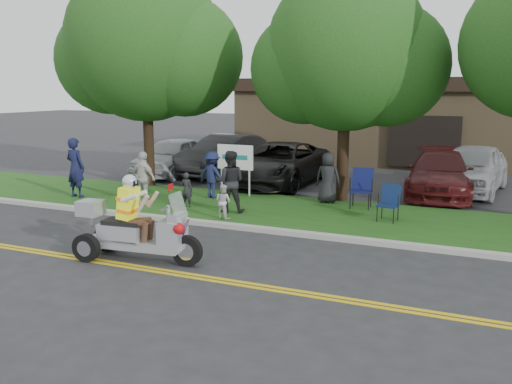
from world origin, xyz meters
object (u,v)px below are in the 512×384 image
at_px(spectator_adult_left, 75,168).
at_px(parked_car_far_right, 472,168).
at_px(lawn_chair_a, 389,200).
at_px(parked_car_far_left, 172,156).
at_px(parked_car_mid, 279,164).
at_px(trike_scooter, 133,231).
at_px(spectator_adult_right, 144,178).
at_px(lawn_chair_b, 362,185).
at_px(parked_car_right, 440,174).
at_px(parked_car_left, 225,155).
at_px(spectator_adult_mid, 230,182).

relative_size(spectator_adult_left, parked_car_far_right, 0.39).
distance_m(lawn_chair_a, parked_car_far_left, 10.86).
relative_size(parked_car_mid, parked_car_far_right, 1.15).
relative_size(trike_scooter, spectator_adult_right, 1.76).
xyz_separation_m(parked_car_far_left, parked_car_far_right, (11.52, 0.89, 0.06)).
xyz_separation_m(lawn_chair_a, parked_car_far_right, (1.78, 5.68, 0.19)).
relative_size(lawn_chair_b, spectator_adult_right, 0.72).
relative_size(parked_car_far_left, parked_car_right, 0.90).
bearing_deg(trike_scooter, parked_car_left, 101.63).
height_order(lawn_chair_b, spectator_adult_mid, spectator_adult_mid).
xyz_separation_m(spectator_adult_right, parked_car_right, (7.98, 5.55, -0.17)).
height_order(spectator_adult_right, parked_car_far_right, spectator_adult_right).
height_order(lawn_chair_a, spectator_adult_right, spectator_adult_right).
xyz_separation_m(parked_car_left, parked_car_right, (8.58, -1.03, -0.09)).
xyz_separation_m(spectator_adult_left, parked_car_mid, (4.94, 5.22, -0.28)).
distance_m(spectator_adult_left, parked_car_mid, 7.19).
distance_m(lawn_chair_a, parked_car_right, 4.76).
bearing_deg(spectator_adult_right, spectator_adult_left, 11.91).
xyz_separation_m(lawn_chair_b, parked_car_mid, (-3.79, 3.06, 0.03)).
relative_size(lawn_chair_a, parked_car_far_right, 0.20).
xyz_separation_m(trike_scooter, lawn_chair_a, (4.32, 5.26, 0.01)).
xyz_separation_m(parked_car_right, parked_car_far_right, (0.95, 1.00, 0.11)).
relative_size(parked_car_far_left, parked_car_far_right, 0.92).
bearing_deg(parked_car_mid, trike_scooter, -85.26).
distance_m(lawn_chair_a, spectator_adult_left, 9.81).
xyz_separation_m(spectator_adult_left, spectator_adult_mid, (5.47, 0.05, -0.08)).
height_order(spectator_adult_left, parked_car_left, spectator_adult_left).
relative_size(lawn_chair_b, parked_car_far_right, 0.23).
bearing_deg(parked_car_left, parked_car_far_left, -145.38).
bearing_deg(parked_car_left, parked_car_mid, -15.08).
xyz_separation_m(parked_car_far_left, parked_car_right, (10.58, -0.10, -0.04)).
bearing_deg(parked_car_far_right, lawn_chair_b, -115.43).
xyz_separation_m(trike_scooter, parked_car_mid, (-0.51, 9.63, 0.14)).
height_order(spectator_adult_mid, parked_car_far_left, spectator_adult_mid).
xyz_separation_m(spectator_adult_mid, parked_car_far_left, (-5.45, 5.59, -0.20)).
height_order(lawn_chair_a, parked_car_left, parked_car_left).
bearing_deg(parked_car_right, trike_scooter, -121.48).
bearing_deg(spectator_adult_right, parked_car_far_right, -131.43).
distance_m(spectator_adult_right, parked_car_mid, 5.73).
xyz_separation_m(parked_car_far_left, parked_car_left, (1.99, 0.93, 0.05)).
relative_size(spectator_adult_right, parked_car_far_right, 0.32).
distance_m(trike_scooter, parked_car_far_left, 11.42).
xyz_separation_m(parked_car_left, parked_car_mid, (2.92, -1.34, -0.04)).
distance_m(spectator_adult_left, parked_car_far_left, 5.65).
height_order(lawn_chair_b, parked_car_right, parked_car_right).
relative_size(parked_car_left, parked_car_mid, 0.89).
height_order(parked_car_left, parked_car_far_right, parked_car_far_right).
bearing_deg(parked_car_left, trike_scooter, -63.03).
bearing_deg(spectator_adult_right, lawn_chair_b, -148.01).
xyz_separation_m(lawn_chair_b, parked_car_right, (1.87, 3.37, -0.02)).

